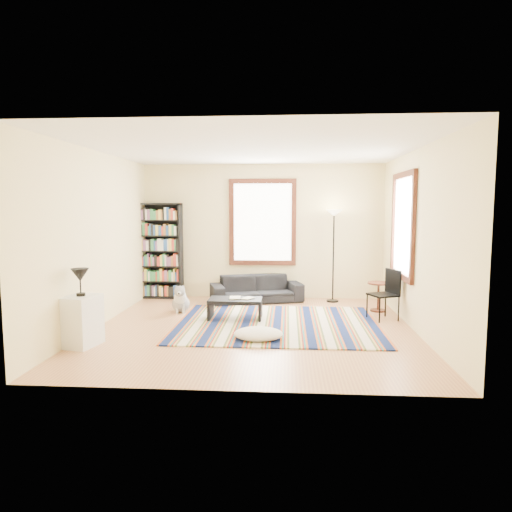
# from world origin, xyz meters

# --- Properties ---
(floor) EXTENTS (5.00, 5.00, 0.10)m
(floor) POSITION_xyz_m (0.00, 0.00, -0.05)
(floor) COLOR tan
(floor) RESTS_ON ground
(ceiling) EXTENTS (5.00, 5.00, 0.10)m
(ceiling) POSITION_xyz_m (0.00, 0.00, 2.85)
(ceiling) COLOR white
(ceiling) RESTS_ON floor
(wall_back) EXTENTS (5.00, 0.10, 2.80)m
(wall_back) POSITION_xyz_m (0.00, 2.55, 1.40)
(wall_back) COLOR beige
(wall_back) RESTS_ON floor
(wall_front) EXTENTS (5.00, 0.10, 2.80)m
(wall_front) POSITION_xyz_m (0.00, -2.55, 1.40)
(wall_front) COLOR beige
(wall_front) RESTS_ON floor
(wall_left) EXTENTS (0.10, 5.00, 2.80)m
(wall_left) POSITION_xyz_m (-2.55, 0.00, 1.40)
(wall_left) COLOR beige
(wall_left) RESTS_ON floor
(wall_right) EXTENTS (0.10, 5.00, 2.80)m
(wall_right) POSITION_xyz_m (2.55, 0.00, 1.40)
(wall_right) COLOR beige
(wall_right) RESTS_ON floor
(window_back) EXTENTS (1.20, 0.06, 1.60)m
(window_back) POSITION_xyz_m (0.00, 2.47, 1.60)
(window_back) COLOR white
(window_back) RESTS_ON wall_back
(window_right) EXTENTS (0.06, 1.20, 1.60)m
(window_right) POSITION_xyz_m (2.47, 0.80, 1.60)
(window_right) COLOR white
(window_right) RESTS_ON wall_right
(rug) EXTENTS (3.27, 2.62, 0.02)m
(rug) POSITION_xyz_m (0.37, 0.26, 0.01)
(rug) COLOR #0D1945
(rug) RESTS_ON floor
(sofa) EXTENTS (1.22, 1.95, 0.53)m
(sofa) POSITION_xyz_m (-0.10, 2.05, 0.27)
(sofa) COLOR black
(sofa) RESTS_ON floor
(bookshelf) EXTENTS (0.90, 0.30, 2.00)m
(bookshelf) POSITION_xyz_m (-2.14, 2.32, 1.00)
(bookshelf) COLOR black
(bookshelf) RESTS_ON floor
(coffee_table) EXTENTS (1.03, 0.82, 0.36)m
(coffee_table) POSITION_xyz_m (-0.36, 0.55, 0.18)
(coffee_table) COLOR black
(coffee_table) RESTS_ON floor
(book_a) EXTENTS (0.27, 0.21, 0.02)m
(book_a) POSITION_xyz_m (-0.46, 0.55, 0.37)
(book_a) COLOR beige
(book_a) RESTS_ON coffee_table
(book_b) EXTENTS (0.26, 0.27, 0.02)m
(book_b) POSITION_xyz_m (-0.21, 0.60, 0.37)
(book_b) COLOR beige
(book_b) RESTS_ON coffee_table
(floor_cushion) EXTENTS (0.72, 0.54, 0.18)m
(floor_cushion) POSITION_xyz_m (0.11, -0.64, 0.09)
(floor_cushion) COLOR white
(floor_cushion) RESTS_ON floor
(floor_lamp) EXTENTS (0.34, 0.34, 1.86)m
(floor_lamp) POSITION_xyz_m (1.45, 2.15, 0.93)
(floor_lamp) COLOR black
(floor_lamp) RESTS_ON floor
(side_table) EXTENTS (0.41, 0.41, 0.54)m
(side_table) POSITION_xyz_m (2.20, 1.35, 0.27)
(side_table) COLOR #4E1F13
(side_table) RESTS_ON floor
(folding_chair) EXTENTS (0.55, 0.54, 0.86)m
(folding_chair) POSITION_xyz_m (2.15, 0.70, 0.43)
(folding_chair) COLOR black
(folding_chair) RESTS_ON floor
(white_cabinet) EXTENTS (0.47, 0.57, 0.70)m
(white_cabinet) POSITION_xyz_m (-2.30, -1.08, 0.35)
(white_cabinet) COLOR silver
(white_cabinet) RESTS_ON floor
(table_lamp) EXTENTS (0.29, 0.29, 0.38)m
(table_lamp) POSITION_xyz_m (-2.30, -1.08, 0.89)
(table_lamp) COLOR black
(table_lamp) RESTS_ON white_cabinet
(dog) EXTENTS (0.42, 0.54, 0.50)m
(dog) POSITION_xyz_m (-1.42, 1.06, 0.25)
(dog) COLOR #B3B3B3
(dog) RESTS_ON floor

